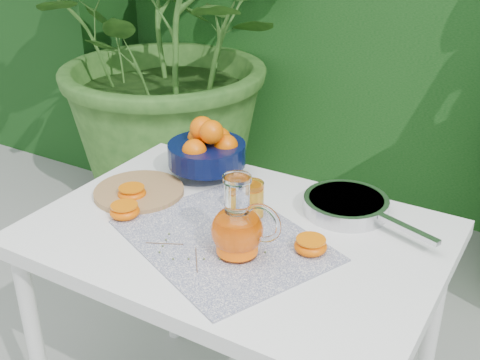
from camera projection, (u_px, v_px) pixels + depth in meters
The scene contains 10 objects.
potted_plant_left at pixel (178, 38), 2.88m from camera, with size 1.71×1.71×1.71m, color #2B581E.
white_table at pixel (236, 258), 1.52m from camera, with size 1.00×0.70×0.75m.
placemat at pixel (223, 240), 1.44m from camera, with size 0.48×0.38×0.00m, color #0C1647.
cutting_board at pixel (139, 192), 1.66m from camera, with size 0.25×0.25×0.02m, color #9C6946.
fruit_bowl at pixel (207, 149), 1.74m from camera, with size 0.25×0.25×0.18m.
juice_pitcher at pixel (238, 228), 1.36m from camera, with size 0.17×0.12×0.20m.
juice_tumbler at pixel (251, 200), 1.53m from camera, with size 0.08×0.08×0.09m.
saute_pan at pixel (347, 205), 1.56m from camera, with size 0.41×0.28×0.04m.
orange_halves at pixel (184, 215), 1.52m from camera, with size 0.62×0.19×0.04m.
thyme_sprigs at pixel (207, 247), 1.41m from camera, with size 0.27×0.23×0.01m.
Camera 1 is at (0.73, -1.15, 1.52)m, focal length 45.00 mm.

